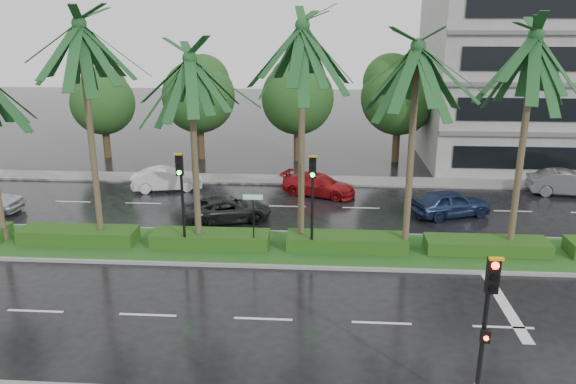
# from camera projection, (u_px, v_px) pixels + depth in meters

# --- Properties ---
(ground) EXTENTS (120.00, 120.00, 0.00)m
(ground) POSITION_uv_depth(u_px,v_px,m) (276.00, 259.00, 23.83)
(ground) COLOR black
(ground) RESTS_ON ground
(far_sidewalk) EXTENTS (40.00, 2.00, 0.12)m
(far_sidewalk) POSITION_uv_depth(u_px,v_px,m) (293.00, 180.00, 35.25)
(far_sidewalk) COLOR gray
(far_sidewalk) RESTS_ON ground
(median) EXTENTS (36.00, 4.00, 0.15)m
(median) POSITION_uv_depth(u_px,v_px,m) (278.00, 248.00, 24.76)
(median) COLOR gray
(median) RESTS_ON ground
(hedge) EXTENTS (35.20, 1.40, 0.60)m
(hedge) POSITION_uv_depth(u_px,v_px,m) (278.00, 240.00, 24.65)
(hedge) COLOR #224914
(hedge) RESTS_ON median
(lane_markings) EXTENTS (34.00, 13.06, 0.01)m
(lane_markings) POSITION_uv_depth(u_px,v_px,m) (348.00, 265.00, 23.23)
(lane_markings) COLOR silver
(lane_markings) RESTS_ON ground
(palm_row) EXTENTS (26.30, 4.20, 10.24)m
(palm_row) POSITION_uv_depth(u_px,v_px,m) (246.00, 61.00, 22.47)
(palm_row) COLOR #433526
(palm_row) RESTS_ON median
(signal_near) EXTENTS (0.34, 0.45, 4.36)m
(signal_near) POSITION_uv_depth(u_px,v_px,m) (485.00, 328.00, 13.76)
(signal_near) COLOR black
(signal_near) RESTS_ON near_sidewalk
(signal_median_left) EXTENTS (0.34, 0.42, 4.36)m
(signal_median_left) POSITION_uv_depth(u_px,v_px,m) (181.00, 188.00, 23.49)
(signal_median_left) COLOR black
(signal_median_left) RESTS_ON median
(signal_median_right) EXTENTS (0.34, 0.42, 4.36)m
(signal_median_right) POSITION_uv_depth(u_px,v_px,m) (312.00, 190.00, 23.13)
(signal_median_right) COLOR black
(signal_median_right) RESTS_ON median
(street_sign) EXTENTS (0.95, 0.09, 2.60)m
(street_sign) POSITION_uv_depth(u_px,v_px,m) (253.00, 207.00, 23.73)
(street_sign) COLOR black
(street_sign) RESTS_ON median
(bg_trees) EXTENTS (32.61, 5.22, 7.55)m
(bg_trees) POSITION_uv_depth(u_px,v_px,m) (301.00, 95.00, 39.21)
(bg_trees) COLOR #332417
(bg_trees) RESTS_ON ground
(building) EXTENTS (16.00, 10.00, 12.00)m
(building) POSITION_uv_depth(u_px,v_px,m) (547.00, 77.00, 38.12)
(building) COLOR gray
(building) RESTS_ON ground
(car_white) EXTENTS (2.36, 4.32, 1.35)m
(car_white) POSITION_uv_depth(u_px,v_px,m) (167.00, 179.00, 33.24)
(car_white) COLOR silver
(car_white) RESTS_ON ground
(car_darkgrey) EXTENTS (3.41, 4.83, 1.22)m
(car_darkgrey) POSITION_uv_depth(u_px,v_px,m) (227.00, 209.00, 28.15)
(car_darkgrey) COLOR black
(car_darkgrey) RESTS_ON ground
(car_red) EXTENTS (3.15, 4.64, 1.25)m
(car_red) POSITION_uv_depth(u_px,v_px,m) (319.00, 185.00, 32.29)
(car_red) COLOR #A71218
(car_red) RESTS_ON ground
(car_blue) EXTENTS (2.96, 4.41, 1.39)m
(car_blue) POSITION_uv_depth(u_px,v_px,m) (451.00, 203.00, 28.83)
(car_blue) COLOR #172546
(car_blue) RESTS_ON ground
(car_grey) EXTENTS (1.94, 4.47, 1.43)m
(car_grey) POSITION_uv_depth(u_px,v_px,m) (568.00, 183.00, 32.30)
(car_grey) COLOR #5A5C5F
(car_grey) RESTS_ON ground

